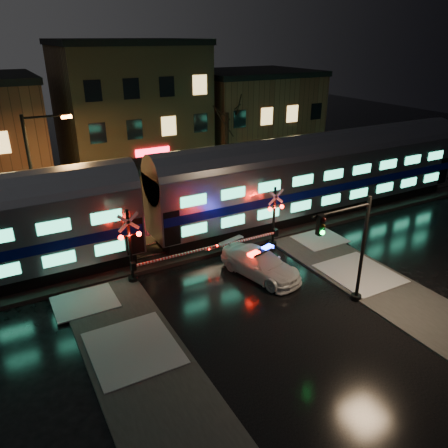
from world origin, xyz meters
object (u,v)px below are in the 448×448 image
(police_car, at_px, (260,264))
(crossing_signal_left, at_px, (138,253))
(crossing_signal_right, at_px, (270,224))
(streetlight, at_px, (37,175))
(traffic_light, at_px, (350,252))

(police_car, height_order, crossing_signal_left, crossing_signal_left)
(crossing_signal_left, bearing_deg, crossing_signal_right, -0.04)
(police_car, distance_m, streetlight, 14.00)
(crossing_signal_right, bearing_deg, traffic_light, -92.74)
(crossing_signal_left, xyz_separation_m, traffic_light, (8.07, -7.04, 1.21))
(police_car, xyz_separation_m, traffic_light, (2.02, -4.44, 2.22))
(traffic_light, bearing_deg, police_car, 104.87)
(crossing_signal_left, bearing_deg, traffic_light, -41.11)
(police_car, distance_m, crossing_signal_left, 6.66)
(crossing_signal_left, distance_m, streetlight, 8.18)
(crossing_signal_right, xyz_separation_m, traffic_light, (-0.34, -7.03, 1.33))
(crossing_signal_left, bearing_deg, police_car, -23.31)
(police_car, height_order, streetlight, streetlight)
(streetlight, bearing_deg, traffic_light, -49.62)
(crossing_signal_left, bearing_deg, streetlight, 118.35)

